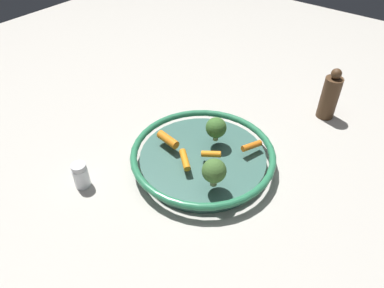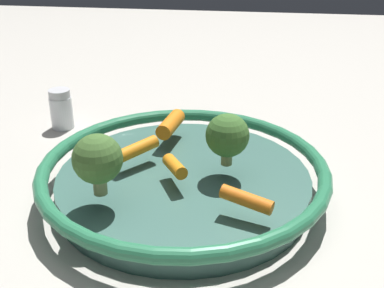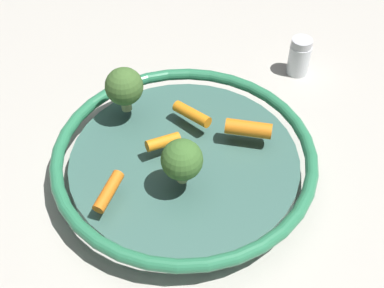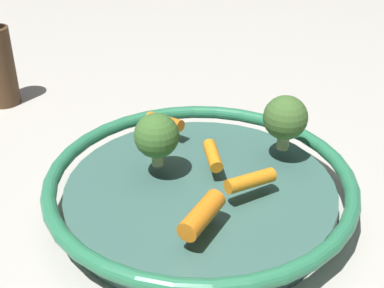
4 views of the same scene
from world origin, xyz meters
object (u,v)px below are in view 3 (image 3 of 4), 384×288
broccoli_floret_small (124,87)px  baby_carrot_right (192,114)px  baby_carrot_near_rim (248,129)px  baby_carrot_center (109,191)px  baby_carrot_back (163,142)px  broccoli_floret_edge (182,160)px  serving_bowl (184,161)px  salt_shaker (299,57)px

broccoli_floret_small → baby_carrot_right: bearing=80.1°
baby_carrot_near_rim → baby_carrot_center: (0.11, -0.17, -0.00)m
broccoli_floret_small → baby_carrot_back: bearing=39.0°
baby_carrot_back → broccoli_floret_edge: broccoli_floret_edge is taller
serving_bowl → baby_carrot_right: 0.07m
baby_carrot_near_rim → salt_shaker: bearing=154.5°
baby_carrot_right → salt_shaker: size_ratio=0.90×
baby_carrot_center → broccoli_floret_edge: 0.10m
baby_carrot_center → baby_carrot_near_rim: bearing=122.5°
baby_carrot_center → serving_bowl: bearing=132.0°
salt_shaker → broccoli_floret_small: bearing=-60.0°
broccoli_floret_small → salt_shaker: (-0.15, 0.27, -0.06)m
baby_carrot_back → baby_carrot_right: (-0.05, 0.04, 0.00)m
broccoli_floret_edge → baby_carrot_right: bearing=175.7°
baby_carrot_back → serving_bowl: bearing=78.9°
baby_carrot_right → baby_carrot_center: size_ratio=1.07×
serving_bowl → broccoli_floret_small: size_ratio=5.19×
baby_carrot_back → baby_carrot_right: size_ratio=0.78×
serving_bowl → baby_carrot_right: bearing=172.3°
baby_carrot_back → baby_carrot_near_rim: bearing=102.7°
baby_carrot_near_rim → baby_carrot_center: baby_carrot_near_rim is taller
serving_bowl → baby_carrot_near_rim: bearing=110.0°
baby_carrot_right → broccoli_floret_small: (-0.02, -0.09, 0.03)m
baby_carrot_right → broccoli_floret_small: bearing=-99.9°
baby_carrot_near_rim → broccoli_floret_small: size_ratio=0.91×
baby_carrot_near_rim → serving_bowl: bearing=-70.0°
baby_carrot_center → broccoli_floret_edge: (-0.03, 0.09, 0.03)m
serving_bowl → broccoli_floret_edge: (0.05, -0.00, 0.06)m
broccoli_floret_small → salt_shaker: bearing=120.0°
baby_carrot_back → baby_carrot_center: same height
broccoli_floret_small → broccoli_floret_edge: bearing=33.5°
baby_carrot_right → baby_carrot_near_rim: 0.08m
salt_shaker → baby_carrot_center: bearing=-40.9°
serving_bowl → baby_carrot_back: size_ratio=7.64×
baby_carrot_back → broccoli_floret_small: broccoli_floret_small is taller
baby_carrot_back → broccoli_floret_small: (-0.07, -0.06, 0.03)m
broccoli_floret_small → baby_carrot_center: bearing=-1.0°
baby_carrot_near_rim → salt_shaker: size_ratio=0.95×
baby_carrot_near_rim → broccoli_floret_small: bearing=-104.9°
serving_bowl → baby_carrot_back: bearing=-101.1°
baby_carrot_center → broccoli_floret_small: (-0.16, 0.00, 0.03)m
broccoli_floret_small → salt_shaker: size_ratio=1.04×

